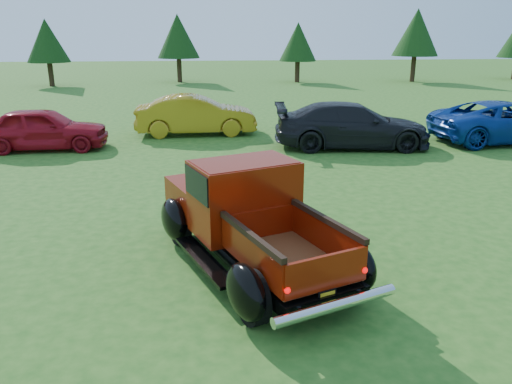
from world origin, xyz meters
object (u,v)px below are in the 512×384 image
tree_east (416,32)px  tree_west (47,41)px  show_car_yellow (196,115)px  tree_mid_left (178,36)px  tree_mid_right (298,42)px  show_car_red (43,129)px  show_car_grey (352,125)px  pickup_truck (244,213)px  show_car_blue (506,122)px

tree_east → tree_west: bearing=-178.9°
show_car_yellow → tree_mid_left: bearing=2.7°
tree_mid_right → show_car_red: size_ratio=1.07×
tree_mid_left → tree_mid_right: tree_mid_left is taller
tree_mid_right → show_car_grey: bearing=-95.7°
tree_mid_right → show_car_yellow: (-7.50, -19.71, -2.23)m
tree_mid_right → tree_west: bearing=-176.8°
show_car_red → show_car_yellow: show_car_yellow is taller
show_car_grey → show_car_yellow: bearing=67.7°
pickup_truck → show_car_blue: size_ratio=0.96×
tree_west → tree_east: bearing=1.1°
show_car_red → show_car_grey: bearing=-95.6°
tree_east → show_car_yellow: 25.49m
tree_east → show_car_yellow: size_ratio=1.20×
tree_mid_left → pickup_truck: size_ratio=1.00×
tree_mid_left → pickup_truck: tree_mid_left is taller
tree_mid_left → show_car_blue: bearing=-61.9°
tree_mid_right → show_car_red: tree_mid_right is taller
show_car_grey → show_car_blue: 5.66m
pickup_truck → show_car_grey: (4.30, 8.30, -0.07)m
show_car_red → tree_east: bearing=-46.9°
tree_west → show_car_blue: 30.22m
show_car_red → show_car_yellow: 5.40m
tree_west → pickup_truck: tree_west is taller
show_car_yellow → show_car_grey: show_car_grey is taller
tree_mid_right → show_car_red: 25.20m
tree_mid_right → pickup_truck: 31.55m
tree_mid_right → show_car_blue: (3.41, -22.19, -2.25)m
tree_west → show_car_blue: size_ratio=0.89×
tree_west → pickup_truck: (11.45, -29.78, -2.28)m
tree_east → show_car_grey: size_ratio=1.04×
tree_west → show_car_yellow: tree_west is taller
tree_east → pickup_truck: tree_east is taller
tree_east → show_car_grey: bearing=-117.1°
tree_east → pickup_truck: bearing=-117.2°
tree_east → show_car_blue: (-5.59, -21.69, -2.94)m
pickup_truck → show_car_blue: pickup_truck is taller
tree_mid_right → tree_east: (9.00, -0.50, 0.68)m
show_car_grey → show_car_blue: size_ratio=1.00×
tree_mid_left → show_car_grey: 24.57m
tree_mid_left → show_car_red: bearing=-98.7°
tree_mid_left → show_car_red: 23.18m
tree_mid_right → show_car_red: bearing=-119.9°
tree_mid_right → tree_east: 9.04m
show_car_blue → tree_west: bearing=40.9°
pickup_truck → show_car_blue: bearing=19.6°
show_car_red → tree_mid_left: bearing=-10.3°
tree_mid_right → show_car_blue: 22.56m
show_car_red → show_car_blue: bearing=-93.1°
tree_mid_right → show_car_grey: size_ratio=0.85×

